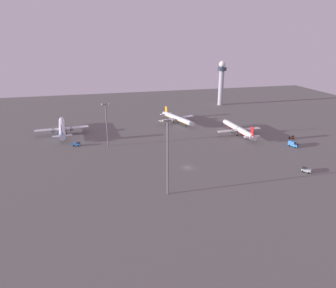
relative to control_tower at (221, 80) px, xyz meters
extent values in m
plane|color=#605E5B|center=(-70.57, -125.38, -22.37)|extent=(416.00, 416.00, 0.00)
cylinder|color=#A8A8B2|center=(0.00, 0.00, -7.16)|extent=(4.40, 4.40, 30.42)
cylinder|color=#2D3847|center=(0.00, 0.00, 9.55)|extent=(8.00, 8.00, 3.00)
sphere|color=silver|center=(0.00, 0.00, 13.57)|extent=(5.60, 5.60, 5.60)
cylinder|color=silver|center=(-23.76, -84.49, -18.63)|extent=(5.01, 32.96, 3.47)
cone|color=silver|center=(-24.59, -67.00, -18.63)|extent=(3.39, 2.34, 3.29)
cone|color=silver|center=(-22.92, -102.16, -18.63)|extent=(3.24, 2.70, 3.12)
cube|color=silver|center=(-23.71, -85.40, -18.82)|extent=(29.32, 5.02, 0.32)
cube|color=silver|center=(-23.00, -100.43, -18.45)|extent=(10.12, 2.66, 0.32)
cube|color=red|center=(-23.02, -100.16, -15.67)|extent=(0.41, 2.93, 5.93)
cylinder|color=slate|center=(-28.72, -85.64, -19.45)|extent=(2.16, 3.37, 2.01)
cylinder|color=slate|center=(-18.70, -85.16, -19.45)|extent=(2.16, 3.37, 2.01)
cube|color=red|center=(-23.76, -84.49, -19.59)|extent=(4.54, 30.32, 0.33)
cylinder|color=#333338|center=(-24.25, -74.00, -20.25)|extent=(0.26, 0.26, 3.24)
cylinder|color=black|center=(-24.25, -74.00, -21.87)|extent=(0.41, 1.02, 1.00)
cylinder|color=#333338|center=(-25.65, -86.86, -20.25)|extent=(0.26, 0.26, 3.24)
cylinder|color=black|center=(-25.65, -86.86, -21.87)|extent=(0.41, 1.02, 1.00)
cylinder|color=#333338|center=(-21.65, -86.67, -20.25)|extent=(0.26, 0.26, 3.24)
cylinder|color=black|center=(-21.65, -86.67, -21.87)|extent=(0.41, 1.02, 1.00)
cylinder|color=silver|center=(-132.52, -55.86, -18.19)|extent=(6.83, 36.90, 3.88)
cone|color=silver|center=(-134.11, -36.35, -18.19)|extent=(3.87, 2.74, 3.68)
cone|color=silver|center=(-130.92, -75.58, -18.19)|extent=(3.71, 3.13, 3.49)
cube|color=silver|center=(-132.44, -56.88, -18.40)|extent=(32.86, 6.71, 0.36)
cube|color=silver|center=(-131.08, -73.65, -17.99)|extent=(11.38, 3.35, 0.36)
cube|color=#19479E|center=(-131.11, -73.34, -14.88)|extent=(0.57, 3.28, 6.63)
cylinder|color=slate|center=(-138.03, -57.33, -19.11)|extent=(2.53, 3.84, 2.24)
cylinder|color=slate|center=(-126.85, -56.42, -19.11)|extent=(2.53, 3.84, 2.24)
cube|color=#19479E|center=(-132.52, -55.86, -19.26)|extent=(6.21, 33.95, 0.37)
cylinder|color=#333338|center=(-133.47, -44.15, -20.00)|extent=(0.29, 0.29, 3.62)
cylinder|color=black|center=(-133.47, -44.15, -21.81)|extent=(0.50, 1.15, 1.12)
cylinder|color=#333338|center=(-134.55, -58.58, -20.00)|extent=(0.29, 0.29, 3.62)
cylinder|color=black|center=(-134.55, -58.58, -21.81)|extent=(0.50, 1.15, 1.12)
cylinder|color=#333338|center=(-130.08, -58.22, -20.00)|extent=(0.29, 0.29, 3.62)
cylinder|color=black|center=(-130.08, -58.22, -21.81)|extent=(0.50, 1.15, 1.12)
cylinder|color=silver|center=(-54.03, -49.30, -18.73)|extent=(13.36, 31.40, 3.38)
cone|color=silver|center=(-48.61, -65.48, -18.73)|extent=(3.72, 3.04, 3.21)
cone|color=silver|center=(-59.51, -32.96, -18.73)|extent=(3.67, 3.32, 3.04)
cube|color=silver|center=(-54.31, -48.46, -18.91)|extent=(28.09, 12.40, 0.31)
cube|color=silver|center=(-58.97, -34.56, -18.55)|extent=(9.94, 5.13, 0.31)
cube|color=orange|center=(-58.89, -34.81, -15.84)|extent=(1.16, 2.78, 5.77)
cylinder|color=slate|center=(-49.68, -46.91, -19.53)|extent=(2.87, 3.65, 1.95)
cylinder|color=slate|center=(-58.95, -50.01, -19.53)|extent=(2.87, 3.65, 1.95)
cube|color=orange|center=(-54.03, -49.30, -19.66)|extent=(12.23, 28.87, 0.32)
cylinder|color=#333338|center=(-50.78, -59.01, -20.31)|extent=(0.25, 0.25, 3.15)
cylinder|color=black|center=(-50.78, -59.01, -21.88)|extent=(0.65, 1.04, 0.98)
cylinder|color=#333338|center=(-52.88, -46.57, -20.31)|extent=(0.25, 0.25, 3.15)
cylinder|color=black|center=(-52.88, -46.57, -21.88)|extent=(0.65, 1.04, 0.98)
cylinder|color=#333338|center=(-56.59, -47.82, -20.31)|extent=(0.25, 0.25, 3.15)
cylinder|color=black|center=(-56.59, -47.82, -21.88)|extent=(0.65, 1.04, 0.98)
cube|color=#D85919|center=(5.00, -100.22, -21.47)|extent=(2.35, 2.40, 0.90)
cube|color=#1E232D|center=(5.00, -100.22, -20.67)|extent=(2.11, 2.17, 0.70)
cylinder|color=black|center=(5.63, -99.75, -21.92)|extent=(0.90, 0.77, 0.90)
cylinder|color=black|center=(4.74, -100.96, -21.92)|extent=(0.90, 0.77, 0.90)
cylinder|color=black|center=(3.97, -98.54, -21.92)|extent=(0.90, 0.77, 0.90)
cylinder|color=black|center=(3.09, -99.75, -21.92)|extent=(0.90, 0.77, 0.90)
cube|color=gray|center=(-19.20, -143.09, -21.37)|extent=(2.86, 2.88, 1.10)
cube|color=#1E232D|center=(-19.20, -143.09, -20.47)|extent=(2.58, 2.58, 0.70)
cube|color=gray|center=(-18.07, -144.61, -21.22)|extent=(2.97, 3.07, 1.40)
cylinder|color=black|center=(-20.05, -143.36, -21.92)|extent=(0.78, 0.90, 0.90)
cylinder|color=black|center=(-18.69, -142.35, -21.92)|extent=(0.78, 0.90, 0.90)
cylinder|color=black|center=(-18.44, -145.52, -21.92)|extent=(0.78, 0.90, 0.90)
cylinder|color=black|center=(-17.08, -144.50, -21.92)|extent=(0.78, 0.90, 0.90)
cube|color=#3372BF|center=(-2.53, -113.59, -21.32)|extent=(3.32, 3.49, 1.20)
cube|color=#1E232D|center=(-2.53, -113.59, -20.37)|extent=(3.01, 3.11, 0.70)
cube|color=#3372BF|center=(-3.55, -111.33, -20.62)|extent=(3.58, 4.23, 2.60)
cylinder|color=black|center=(-1.41, -113.51, -21.92)|extent=(0.64, 0.94, 0.90)
cylinder|color=black|center=(-3.32, -114.37, -21.92)|extent=(0.64, 0.94, 0.90)
cylinder|color=black|center=(-2.86, -110.30, -21.92)|extent=(0.64, 0.94, 0.90)
cylinder|color=black|center=(-4.77, -111.17, -21.92)|extent=(0.64, 0.94, 0.90)
cube|color=#3372BF|center=(-122.15, -81.18, -21.37)|extent=(2.49, 2.42, 1.10)
cube|color=#1E232D|center=(-122.15, -81.18, -20.47)|extent=(2.21, 2.20, 0.70)
cube|color=#3372BF|center=(-124.00, -80.76, -21.22)|extent=(2.77, 2.41, 1.40)
cylinder|color=black|center=(-121.68, -80.42, -21.92)|extent=(0.94, 0.49, 0.90)
cylinder|color=black|center=(-122.06, -82.07, -21.92)|extent=(0.94, 0.49, 0.90)
cylinder|color=black|center=(-124.30, -79.82, -21.92)|extent=(0.94, 0.49, 0.90)
cylinder|color=black|center=(-124.68, -81.48, -21.92)|extent=(0.94, 0.49, 0.90)
cylinder|color=slate|center=(-105.55, -85.68, -9.87)|extent=(0.70, 0.70, 25.00)
cube|color=slate|center=(-105.55, -85.68, 2.03)|extent=(4.80, 0.40, 0.40)
sphere|color=#F9EAB2|center=(-107.35, -85.68, 2.03)|extent=(0.90, 0.90, 0.90)
sphere|color=#F9EAB2|center=(-103.75, -85.68, 2.03)|extent=(0.90, 0.90, 0.90)
cylinder|color=slate|center=(-85.97, -147.96, -6.81)|extent=(0.70, 0.70, 31.12)
cube|color=slate|center=(-85.97, -147.96, 8.15)|extent=(4.80, 0.40, 0.40)
sphere|color=#F9EAB2|center=(-87.77, -147.96, 8.15)|extent=(0.90, 0.90, 0.90)
sphere|color=#F9EAB2|center=(-84.17, -147.96, 8.15)|extent=(0.90, 0.90, 0.90)
camera|label=1|loc=(-112.21, -253.19, 38.04)|focal=32.62mm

